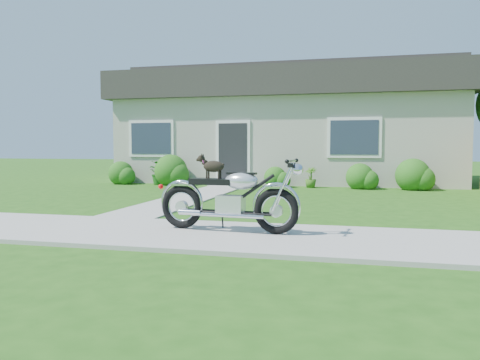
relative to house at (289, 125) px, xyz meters
name	(u,v)px	position (x,y,z in m)	size (l,w,h in m)	color
ground	(177,234)	(0.00, -11.99, -2.16)	(80.00, 80.00, 0.00)	#235114
sidewalk	(177,233)	(0.00, -11.99, -2.14)	(24.00, 2.20, 0.04)	#9E9B93
walkway	(194,196)	(-1.50, -6.99, -2.14)	(1.20, 8.00, 0.03)	#9E9B93
house	(289,125)	(0.00, 0.00, 0.00)	(12.60, 7.03, 4.50)	beige
shrub_row	(257,174)	(-0.56, -3.49, -1.74)	(10.64, 1.13, 1.13)	#275F19
potted_plant_left	(160,173)	(-4.01, -3.44, -1.74)	(0.74, 0.64, 0.83)	#1D5C18
potted_plant_right	(311,177)	(1.18, -3.44, -1.83)	(0.36, 0.36, 0.65)	#3A6B1D
motorcycle_with_dog	(230,198)	(0.76, -11.78, -1.62)	(2.22, 0.60, 1.13)	black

